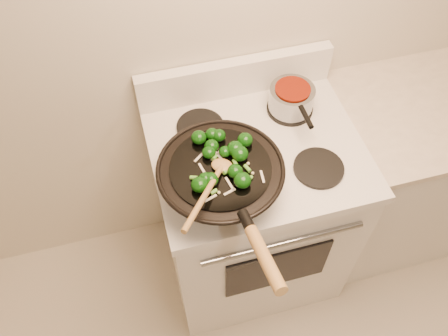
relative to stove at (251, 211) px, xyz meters
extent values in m
cube|color=white|center=(0.00, 0.00, -0.03)|extent=(0.76, 0.64, 0.88)
cube|color=white|center=(0.00, 0.00, 0.43)|extent=(0.78, 0.66, 0.04)
cube|color=white|center=(0.00, 0.30, 0.53)|extent=(0.78, 0.05, 0.16)
cylinder|color=gray|center=(0.00, -0.33, 0.31)|extent=(0.60, 0.02, 0.02)
cube|color=black|center=(0.00, -0.33, 0.08)|extent=(0.42, 0.01, 0.28)
cylinder|color=black|center=(-0.18, -0.15, 0.46)|extent=(0.18, 0.18, 0.01)
cylinder|color=black|center=(0.18, -0.15, 0.46)|extent=(0.18, 0.18, 0.01)
cylinder|color=black|center=(-0.18, 0.15, 0.46)|extent=(0.18, 0.18, 0.01)
cylinder|color=black|center=(0.18, 0.15, 0.46)|extent=(0.18, 0.18, 0.01)
cube|color=white|center=(0.80, 0.03, -0.03)|extent=(0.85, 0.60, 0.88)
cube|color=beige|center=(0.80, 0.03, 0.42)|extent=(0.87, 0.62, 0.03)
torus|color=black|center=(-0.18, -0.15, 0.58)|extent=(0.42, 0.42, 0.02)
cylinder|color=black|center=(-0.18, -0.15, 0.59)|extent=(0.33, 0.33, 0.01)
cylinder|color=black|center=(-0.17, -0.39, 0.63)|extent=(0.04, 0.07, 0.05)
cylinder|color=#9F753E|center=(-0.16, -0.53, 0.67)|extent=(0.05, 0.22, 0.08)
ellipsoid|color=#0A3508|center=(-0.15, -0.04, 0.61)|extent=(0.05, 0.05, 0.04)
cylinder|color=#48792B|center=(-0.14, -0.04, 0.59)|extent=(0.02, 0.02, 0.02)
ellipsoid|color=#0A3508|center=(-0.20, -0.10, 0.61)|extent=(0.05, 0.05, 0.04)
ellipsoid|color=#0A3508|center=(-0.14, -0.19, 0.61)|extent=(0.05, 0.05, 0.04)
ellipsoid|color=#0A3508|center=(-0.22, -0.20, 0.61)|extent=(0.05, 0.05, 0.04)
cylinder|color=#48792B|center=(-0.21, -0.20, 0.59)|extent=(0.02, 0.02, 0.01)
ellipsoid|color=#0A3508|center=(-0.15, -0.11, 0.60)|extent=(0.04, 0.04, 0.03)
ellipsoid|color=#0A3508|center=(-0.22, -0.03, 0.61)|extent=(0.05, 0.05, 0.04)
ellipsoid|color=#0A3508|center=(-0.13, -0.23, 0.61)|extent=(0.06, 0.06, 0.05)
cylinder|color=#48792B|center=(-0.11, -0.23, 0.59)|extent=(0.02, 0.02, 0.02)
ellipsoid|color=#0A3508|center=(-0.26, -0.22, 0.61)|extent=(0.05, 0.05, 0.05)
ellipsoid|color=#0A3508|center=(-0.11, -0.13, 0.61)|extent=(0.06, 0.06, 0.05)
ellipsoid|color=#0A3508|center=(-0.08, -0.08, 0.61)|extent=(0.05, 0.05, 0.04)
cylinder|color=#48792B|center=(-0.06, -0.08, 0.59)|extent=(0.02, 0.02, 0.02)
ellipsoid|color=#0A3508|center=(-0.18, -0.02, 0.61)|extent=(0.04, 0.04, 0.04)
ellipsoid|color=#0A3508|center=(-0.24, -0.20, 0.61)|extent=(0.05, 0.05, 0.04)
ellipsoid|color=#0A3508|center=(-0.19, -0.07, 0.61)|extent=(0.05, 0.05, 0.04)
cylinder|color=#48792B|center=(-0.17, -0.07, 0.59)|extent=(0.01, 0.02, 0.02)
ellipsoid|color=#0A3508|center=(-0.12, -0.11, 0.61)|extent=(0.06, 0.06, 0.05)
cube|color=beige|center=(-0.18, -0.25, 0.59)|extent=(0.04, 0.02, 0.00)
cube|color=beige|center=(-0.24, -0.26, 0.59)|extent=(0.04, 0.02, 0.00)
cube|color=beige|center=(-0.17, -0.22, 0.59)|extent=(0.02, 0.05, 0.00)
cube|color=beige|center=(-0.24, -0.21, 0.59)|extent=(0.03, 0.04, 0.00)
cube|color=beige|center=(-0.25, -0.20, 0.59)|extent=(0.04, 0.03, 0.00)
cube|color=beige|center=(-0.24, -0.19, 0.59)|extent=(0.01, 0.05, 0.00)
cube|color=beige|center=(-0.16, -0.03, 0.59)|extent=(0.05, 0.03, 0.00)
cube|color=beige|center=(-0.18, -0.10, 0.59)|extent=(0.05, 0.04, 0.00)
cube|color=beige|center=(-0.24, -0.14, 0.59)|extent=(0.02, 0.05, 0.00)
cube|color=beige|center=(-0.17, -0.11, 0.59)|extent=(0.02, 0.05, 0.00)
cube|color=beige|center=(-0.23, -0.09, 0.59)|extent=(0.05, 0.04, 0.00)
cube|color=beige|center=(-0.06, -0.22, 0.59)|extent=(0.01, 0.05, 0.00)
cylinder|color=#56A033|center=(-0.10, -0.18, 0.60)|extent=(0.02, 0.02, 0.01)
cylinder|color=#56A033|center=(-0.13, -0.15, 0.60)|extent=(0.02, 0.03, 0.02)
cylinder|color=#56A033|center=(-0.17, -0.18, 0.60)|extent=(0.03, 0.03, 0.02)
cylinder|color=#56A033|center=(-0.23, -0.24, 0.60)|extent=(0.03, 0.02, 0.02)
cylinder|color=#56A033|center=(-0.27, -0.18, 0.60)|extent=(0.03, 0.02, 0.02)
cylinder|color=#56A033|center=(-0.24, -0.18, 0.60)|extent=(0.02, 0.03, 0.02)
cylinder|color=#56A033|center=(-0.19, -0.12, 0.60)|extent=(0.03, 0.03, 0.02)
cylinder|color=#56A033|center=(-0.11, -0.10, 0.60)|extent=(0.03, 0.02, 0.02)
cylinder|color=#56A033|center=(-0.11, -0.22, 0.60)|extent=(0.02, 0.03, 0.02)
sphere|color=beige|center=(-0.25, -0.20, 0.59)|extent=(0.01, 0.01, 0.01)
sphere|color=beige|center=(-0.09, -0.16, 0.59)|extent=(0.01, 0.01, 0.01)
sphere|color=beige|center=(-0.09, -0.20, 0.59)|extent=(0.01, 0.01, 0.01)
sphere|color=beige|center=(-0.21, -0.25, 0.59)|extent=(0.01, 0.01, 0.01)
ellipsoid|color=#9F753E|center=(-0.17, -0.15, 0.60)|extent=(0.09, 0.09, 0.02)
cylinder|color=#9F753E|center=(-0.26, -0.28, 0.63)|extent=(0.19, 0.25, 0.08)
cylinder|color=gray|center=(0.18, 0.15, 0.51)|extent=(0.17, 0.17, 0.10)
cylinder|color=#601104|center=(0.18, 0.15, 0.56)|extent=(0.13, 0.13, 0.01)
cylinder|color=black|center=(0.18, 0.01, 0.55)|extent=(0.02, 0.11, 0.02)
camera|label=1|loc=(-0.41, -1.02, 1.81)|focal=38.00mm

